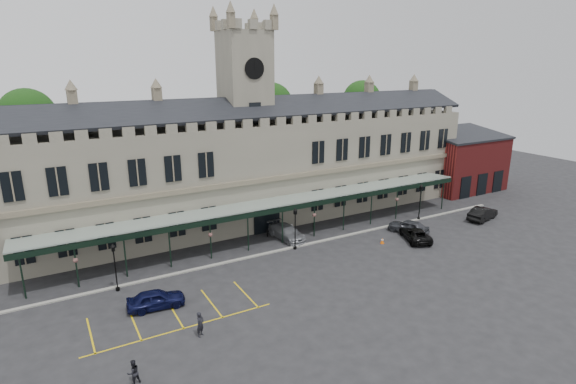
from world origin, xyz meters
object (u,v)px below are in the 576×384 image
traffic_cone (382,241)px  sign_board (290,230)px  car_right_a (408,226)px  clock_tower (246,112)px  lamp_post_left (115,263)px  car_van (415,234)px  car_right_b (483,213)px  lamp_post_mid (295,225)px  person_a (200,324)px  car_left_a (156,299)px  car_taxi (287,232)px  station_building (247,168)px  person_b (133,372)px  lamp_post_right (420,199)px

traffic_cone → sign_board: sign_board is taller
car_right_a → sign_board: bearing=-49.5°
clock_tower → lamp_post_left: 23.05m
car_van → car_right_b: car_right_b is taller
traffic_cone → lamp_post_mid: bearing=159.7°
lamp_post_left → person_a: 10.69m
clock_tower → car_right_a: clock_tower is taller
lamp_post_left → car_left_a: 5.25m
car_right_b → clock_tower: bearing=46.5°
car_taxi → car_right_a: bearing=-28.6°
clock_tower → traffic_cone: (9.24, -14.12, -12.80)m
station_building → lamp_post_mid: size_ratio=13.35×
sign_board → car_right_b: bearing=-24.1°
traffic_cone → person_b: size_ratio=0.39×
person_b → sign_board: bearing=-155.4°
car_right_b → sign_board: bearing=58.8°
station_building → clock_tower: clock_tower is taller
traffic_cone → car_taxi: car_taxi is taller
car_taxi → person_b: (-19.30, -15.73, 0.04)m
car_right_a → person_a: size_ratio=2.45×
car_left_a → person_b: size_ratio=2.77×
clock_tower → person_a: (-13.20, -20.89, -12.18)m
sign_board → car_left_a: 18.89m
clock_tower → traffic_cone: size_ratio=39.48×
lamp_post_left → person_b: lamp_post_left is taller
station_building → car_taxi: (1.00, -7.85, -5.71)m
station_building → traffic_cone: bearing=-56.6°
station_building → person_a: bearing=-122.4°
sign_board → car_right_b: car_right_b is taller
lamp_post_right → car_right_b: 8.05m
clock_tower → car_van: (13.00, -15.11, -12.42)m
person_a → lamp_post_left: bearing=76.5°
clock_tower → sign_board: size_ratio=20.83×
lamp_post_left → car_taxi: 18.56m
lamp_post_left → traffic_cone: size_ratio=6.82×
lamp_post_mid → car_left_a: bearing=-163.0°
sign_board → person_a: (-15.09, -13.82, 0.35)m
car_van → clock_tower: bearing=-26.2°
car_taxi → person_a: person_a is taller
station_building → car_van: station_building is taller
car_taxi → traffic_cone: bearing=-43.4°
car_taxi → lamp_post_right: bearing=-15.0°
lamp_post_left → car_right_b: size_ratio=0.86×
car_left_a → car_taxi: bearing=-58.3°
car_left_a → traffic_cone: bearing=-80.4°
traffic_cone → person_a: person_a is taller
lamp_post_right → traffic_cone: (-8.92, -3.62, -2.40)m
traffic_cone → car_van: bearing=-14.8°
station_building → sign_board: bearing=-74.8°
person_a → traffic_cone: bearing=-18.9°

